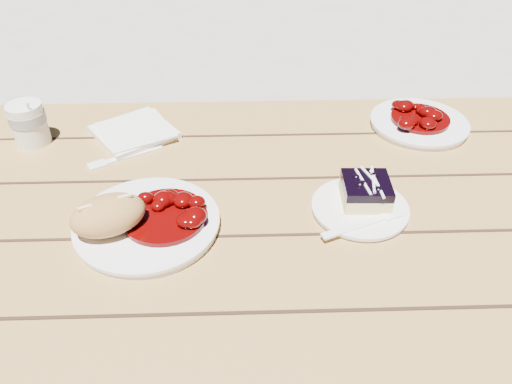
{
  "coord_description": "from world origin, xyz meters",
  "views": [
    {
      "loc": [
        0.3,
        -0.69,
        1.32
      ],
      "look_at": [
        0.32,
        -0.04,
        0.81
      ],
      "focal_mm": 35.0,
      "sensor_mm": 36.0,
      "label": 1
    }
  ],
  "objects_px": {
    "bread_roll": "(108,215)",
    "coffee_cup": "(29,124)",
    "second_plate": "(419,124)",
    "blueberry_cake": "(366,191)",
    "main_plate": "(148,225)",
    "picnic_table": "(96,271)",
    "dessert_plate": "(360,209)"
  },
  "relations": [
    {
      "from": "blueberry_cake",
      "to": "coffee_cup",
      "type": "height_order",
      "value": "coffee_cup"
    },
    {
      "from": "dessert_plate",
      "to": "coffee_cup",
      "type": "bearing_deg",
      "value": 159.07
    },
    {
      "from": "main_plate",
      "to": "blueberry_cake",
      "type": "bearing_deg",
      "value": 7.45
    },
    {
      "from": "picnic_table",
      "to": "bread_roll",
      "type": "height_order",
      "value": "bread_roll"
    },
    {
      "from": "blueberry_cake",
      "to": "second_plate",
      "type": "bearing_deg",
      "value": 58.46
    },
    {
      "from": "picnic_table",
      "to": "bread_roll",
      "type": "xyz_separation_m",
      "value": [
        0.08,
        -0.07,
        0.21
      ]
    },
    {
      "from": "second_plate",
      "to": "dessert_plate",
      "type": "bearing_deg",
      "value": -123.38
    },
    {
      "from": "picnic_table",
      "to": "dessert_plate",
      "type": "relative_size",
      "value": 12.12
    },
    {
      "from": "main_plate",
      "to": "second_plate",
      "type": "bearing_deg",
      "value": 29.86
    },
    {
      "from": "bread_roll",
      "to": "coffee_cup",
      "type": "relative_size",
      "value": 1.37
    },
    {
      "from": "blueberry_cake",
      "to": "coffee_cup",
      "type": "xyz_separation_m",
      "value": [
        -0.66,
        0.23,
        0.01
      ]
    },
    {
      "from": "main_plate",
      "to": "bread_roll",
      "type": "distance_m",
      "value": 0.07
    },
    {
      "from": "picnic_table",
      "to": "main_plate",
      "type": "bearing_deg",
      "value": -22.52
    },
    {
      "from": "picnic_table",
      "to": "main_plate",
      "type": "distance_m",
      "value": 0.22
    },
    {
      "from": "bread_roll",
      "to": "blueberry_cake",
      "type": "relative_size",
      "value": 1.45
    },
    {
      "from": "dessert_plate",
      "to": "second_plate",
      "type": "bearing_deg",
      "value": 56.62
    },
    {
      "from": "picnic_table",
      "to": "main_plate",
      "type": "relative_size",
      "value": 8.36
    },
    {
      "from": "dessert_plate",
      "to": "coffee_cup",
      "type": "relative_size",
      "value": 1.86
    },
    {
      "from": "blueberry_cake",
      "to": "main_plate",
      "type": "bearing_deg",
      "value": -170.72
    },
    {
      "from": "blueberry_cake",
      "to": "coffee_cup",
      "type": "bearing_deg",
      "value": 162.33
    },
    {
      "from": "blueberry_cake",
      "to": "second_plate",
      "type": "distance_m",
      "value": 0.32
    },
    {
      "from": "picnic_table",
      "to": "blueberry_cake",
      "type": "height_order",
      "value": "blueberry_cake"
    },
    {
      "from": "bread_roll",
      "to": "coffee_cup",
      "type": "height_order",
      "value": "coffee_cup"
    },
    {
      "from": "bread_roll",
      "to": "second_plate",
      "type": "xyz_separation_m",
      "value": [
        0.61,
        0.34,
        -0.04
      ]
    },
    {
      "from": "main_plate",
      "to": "dessert_plate",
      "type": "height_order",
      "value": "main_plate"
    },
    {
      "from": "coffee_cup",
      "to": "picnic_table",
      "type": "bearing_deg",
      "value": -56.92
    },
    {
      "from": "blueberry_cake",
      "to": "second_plate",
      "type": "xyz_separation_m",
      "value": [
        0.18,
        0.27,
        -0.02
      ]
    },
    {
      "from": "picnic_table",
      "to": "coffee_cup",
      "type": "xyz_separation_m",
      "value": [
        -0.15,
        0.23,
        0.21
      ]
    },
    {
      "from": "coffee_cup",
      "to": "bread_roll",
      "type": "bearing_deg",
      "value": -53.29
    },
    {
      "from": "dessert_plate",
      "to": "blueberry_cake",
      "type": "relative_size",
      "value": 1.96
    },
    {
      "from": "second_plate",
      "to": "blueberry_cake",
      "type": "bearing_deg",
      "value": -123.36
    },
    {
      "from": "main_plate",
      "to": "blueberry_cake",
      "type": "xyz_separation_m",
      "value": [
        0.38,
        0.05,
        0.02
      ]
    }
  ]
}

